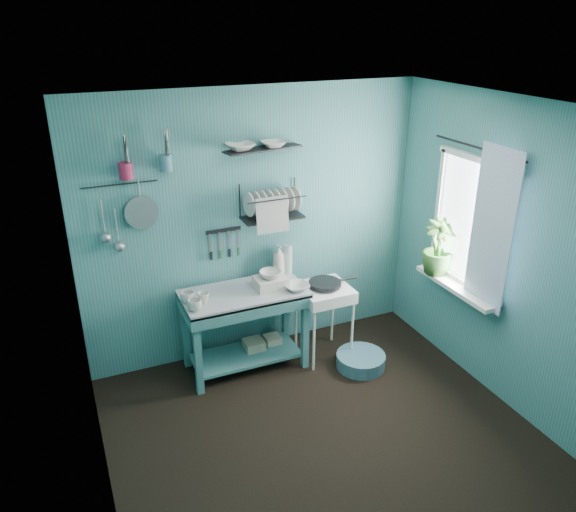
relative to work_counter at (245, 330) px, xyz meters
name	(u,v)px	position (x,y,z in m)	size (l,w,h in m)	color
floor	(325,438)	(0.24, -1.17, -0.39)	(3.20, 3.20, 0.00)	black
ceiling	(337,111)	(0.24, -1.17, 2.11)	(3.20, 3.20, 0.00)	silver
wall_back	(255,226)	(0.24, 0.33, 0.86)	(3.20, 3.20, 0.00)	#397475
wall_front	(479,432)	(0.24, -2.67, 0.86)	(3.20, 3.20, 0.00)	#397475
wall_left	(88,346)	(-1.36, -1.17, 0.86)	(3.00, 3.00, 0.00)	#397475
wall_right	(509,258)	(1.84, -1.17, 0.86)	(3.00, 3.00, 0.00)	#397475
work_counter	(245,330)	(0.00, 0.00, 0.00)	(1.10, 0.55, 0.78)	#367273
mug_left	(195,305)	(-0.48, -0.16, 0.44)	(0.12, 0.12, 0.10)	beige
mug_mid	(203,298)	(-0.38, -0.06, 0.44)	(0.10, 0.10, 0.09)	beige
mug_right	(188,297)	(-0.50, 0.00, 0.44)	(0.12, 0.12, 0.10)	beige
wash_tub	(271,282)	(0.25, -0.02, 0.44)	(0.28, 0.22, 0.10)	beige
tub_bowl	(270,274)	(0.25, -0.02, 0.52)	(0.20, 0.20, 0.06)	beige
soap_bottle	(279,260)	(0.42, 0.20, 0.54)	(0.12, 0.12, 0.30)	beige
water_bottle	(288,259)	(0.52, 0.22, 0.53)	(0.09, 0.09, 0.28)	#A6B4B9
counter_bowl	(297,287)	(0.45, -0.15, 0.42)	(0.22, 0.22, 0.05)	beige
hotplate_stand	(324,321)	(0.75, -0.12, -0.03)	(0.46, 0.46, 0.73)	white
frying_pan	(325,283)	(0.75, -0.12, 0.38)	(0.30, 0.30, 0.04)	black
knife_strip	(223,230)	(-0.07, 0.30, 0.87)	(0.32, 0.02, 0.03)	black
dish_rack	(272,201)	(0.36, 0.20, 1.12)	(0.55, 0.24, 0.32)	black
upper_shelf	(263,149)	(0.30, 0.23, 1.59)	(0.70, 0.18, 0.01)	black
shelf_bowl_left	(240,139)	(0.09, 0.23, 1.69)	(0.24, 0.24, 0.06)	beige
shelf_bowl_right	(273,138)	(0.39, 0.23, 1.67)	(0.21, 0.21, 0.05)	beige
utensil_cup_magenta	(126,171)	(-0.85, 0.25, 1.51)	(0.11, 0.11, 0.13)	#A31E42
utensil_cup_teal	(166,163)	(-0.54, 0.25, 1.55)	(0.11, 0.11, 0.13)	#3D7080
colander	(142,212)	(-0.76, 0.28, 1.14)	(0.28, 0.28, 0.03)	#989A9F
ladle_outer	(103,217)	(-1.07, 0.29, 1.14)	(0.01, 0.01, 0.30)	#989A9F
ladle_inner	(117,226)	(-0.97, 0.29, 1.05)	(0.01, 0.01, 0.30)	#989A9F
hook_rail	(120,184)	(-0.91, 0.30, 1.40)	(0.01, 0.01, 0.60)	black
window_glass	(472,223)	(1.83, -0.72, 1.01)	(1.10, 1.10, 0.00)	white
windowsill	(455,287)	(1.74, -0.72, 0.42)	(0.16, 0.95, 0.04)	white
curtain	(491,230)	(1.76, -1.02, 1.06)	(1.35, 1.35, 0.00)	white
curtain_rod	(478,148)	(1.78, -0.72, 1.66)	(0.02, 0.02, 1.05)	black
potted_plant	(438,247)	(1.73, -0.44, 0.70)	(0.29, 0.29, 0.51)	#2E5B24
storage_tin_large	(254,351)	(0.10, 0.05, -0.28)	(0.18, 0.18, 0.22)	tan
storage_tin_small	(272,345)	(0.30, 0.08, -0.29)	(0.15, 0.15, 0.20)	tan
floor_basin	(361,361)	(0.98, -0.44, -0.32)	(0.46, 0.46, 0.13)	#406C7D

